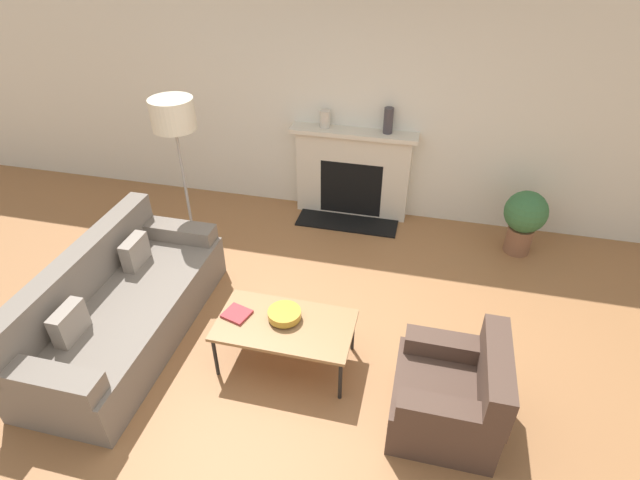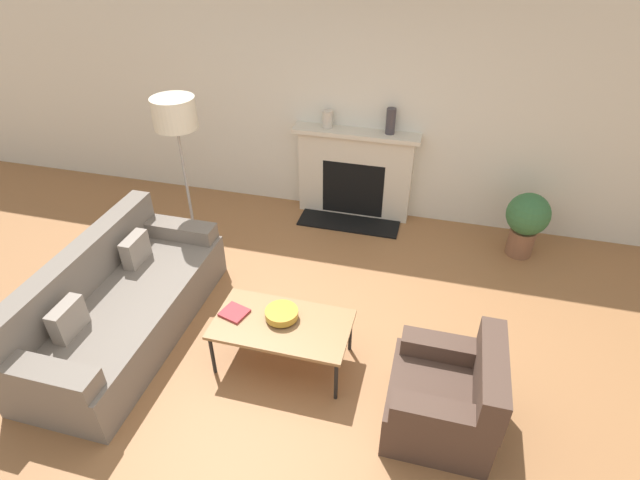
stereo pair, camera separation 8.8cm
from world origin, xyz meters
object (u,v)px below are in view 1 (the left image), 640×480
object	(u,v)px
couch	(120,308)
armchair_near	(452,395)
mantel_vase_left	(325,119)
potted_plant	(524,218)
mantel_vase_center_left	(388,121)
coffee_table	(285,326)
bowl	(284,314)
floor_lamp	(175,127)
book	(237,314)
fireplace	(352,175)

from	to	relation	value
couch	armchair_near	xyz separation A→B (m)	(2.92, -0.26, -0.01)
mantel_vase_left	potted_plant	distance (m)	2.50
mantel_vase_center_left	coffee_table	bearing A→B (deg)	-100.33
bowl	mantel_vase_left	world-z (taller)	mantel_vase_left
floor_lamp	mantel_vase_center_left	world-z (taller)	floor_lamp
book	bowl	bearing A→B (deg)	23.42
coffee_table	bowl	xyz separation A→B (m)	(-0.02, 0.06, 0.08)
bowl	floor_lamp	size ratio (longest dim) A/B	0.16
book	mantel_vase_center_left	size ratio (longest dim) A/B	0.86
couch	coffee_table	size ratio (longest dim) A/B	1.92
book	potted_plant	world-z (taller)	potted_plant
couch	fireplace	bearing A→B (deg)	-32.09
couch	armchair_near	world-z (taller)	couch
couch	coffee_table	distance (m)	1.55
potted_plant	floor_lamp	bearing A→B (deg)	-165.96
mantel_vase_center_left	potted_plant	xyz separation A→B (m)	(1.61, -0.40, -0.82)
bowl	mantel_vase_center_left	xyz separation A→B (m)	(0.49, 2.54, 0.77)
fireplace	armchair_near	distance (m)	3.15
mantel_vase_center_left	book	bearing A→B (deg)	-109.13
armchair_near	book	size ratio (longest dim) A/B	3.17
bowl	mantel_vase_left	xyz separation A→B (m)	(-0.24, 2.54, 0.72)
floor_lamp	potted_plant	world-z (taller)	floor_lamp
mantel_vase_left	fireplace	bearing A→B (deg)	-2.37
bowl	armchair_near	bearing A→B (deg)	-13.85
fireplace	book	world-z (taller)	fireplace
floor_lamp	potted_plant	distance (m)	3.81
fireplace	coffee_table	world-z (taller)	fireplace
bowl	coffee_table	bearing A→B (deg)	-71.86
fireplace	potted_plant	world-z (taller)	fireplace
armchair_near	couch	bearing A→B (deg)	-95.14
coffee_table	bowl	bearing A→B (deg)	108.14
potted_plant	armchair_near	bearing A→B (deg)	-105.91
potted_plant	bowl	bearing A→B (deg)	-134.54
coffee_table	couch	bearing A→B (deg)	-179.09
coffee_table	mantel_vase_center_left	distance (m)	2.77
armchair_near	potted_plant	xyz separation A→B (m)	(0.71, 2.48, 0.15)
floor_lamp	armchair_near	bearing A→B (deg)	-29.28
armchair_near	mantel_vase_left	world-z (taller)	mantel_vase_left
mantel_vase_center_left	potted_plant	size ratio (longest dim) A/B	0.39
coffee_table	potted_plant	bearing A→B (deg)	46.48
mantel_vase_left	book	bearing A→B (deg)	-93.58
fireplace	mantel_vase_left	world-z (taller)	mantel_vase_left
fireplace	couch	world-z (taller)	fireplace
armchair_near	potted_plant	world-z (taller)	armchair_near
mantel_vase_center_left	armchair_near	bearing A→B (deg)	-72.55
bowl	book	bearing A→B (deg)	-172.76
couch	book	size ratio (longest dim) A/B	8.58
armchair_near	bowl	size ratio (longest dim) A/B	2.90
book	mantel_vase_center_left	bearing A→B (deg)	87.06
fireplace	bowl	world-z (taller)	fireplace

